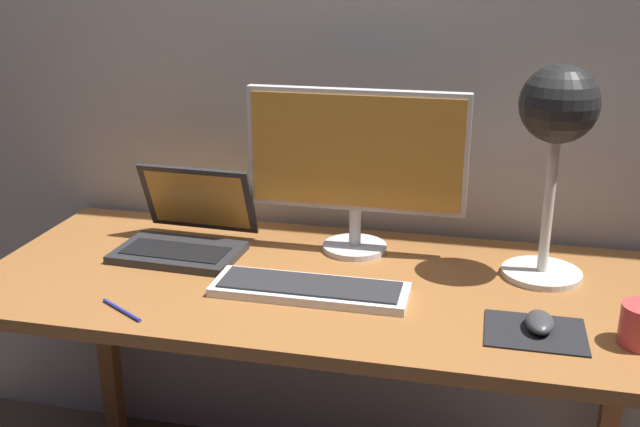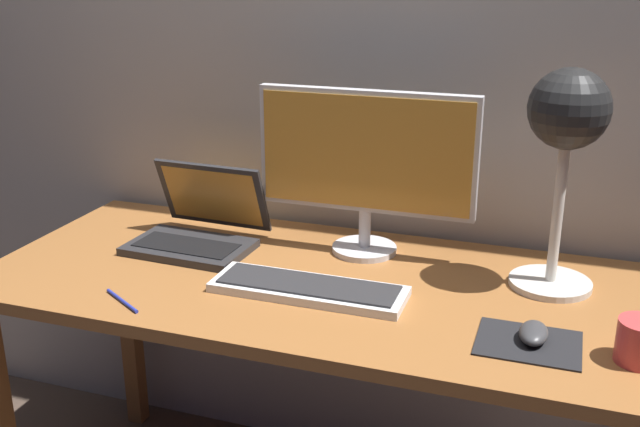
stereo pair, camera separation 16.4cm
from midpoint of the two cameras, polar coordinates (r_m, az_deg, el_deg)
The scene contains 9 objects.
back_wall at distance 1.99m, azimuth 6.38°, elevation 14.48°, with size 4.80×0.06×2.60m, color #A8A099.
desk at distance 1.79m, azimuth 2.71°, elevation -7.37°, with size 1.60×0.70×0.74m.
monitor at distance 1.84m, azimuth 6.09°, elevation 4.08°, with size 0.55×0.17×0.41m.
keyboard_main at distance 1.67m, azimuth 1.98°, elevation -5.82°, with size 0.44×0.14×0.03m.
laptop at distance 1.96m, azimuth -6.76°, elevation -0.69°, with size 0.32×0.28×0.21m.
desk_lamp at distance 1.71m, azimuth 21.04°, elevation 6.08°, with size 0.19×0.19×0.50m.
mousepad at distance 1.55m, azimuth 18.65°, elevation -9.45°, with size 0.20×0.16×0.00m, color black.
mouse at distance 1.55m, azimuth 19.00°, elevation -8.70°, with size 0.06×0.10×0.03m, color #38383A.
pen at distance 1.67m, azimuth -12.20°, elevation -6.60°, with size 0.01×0.01×0.14m, color #2633A5.
Camera 2 is at (0.52, -1.52, 1.46)m, focal length 41.85 mm.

